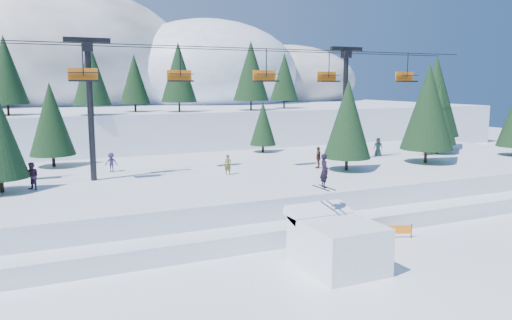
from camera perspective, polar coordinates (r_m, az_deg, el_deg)
name	(u,v)px	position (r m, az deg, el deg)	size (l,w,h in m)	color
ground	(331,279)	(25.63, 8.57, -13.28)	(160.00, 160.00, 0.00)	white
mid_shelf	(210,186)	(40.88, -5.31, -3.02)	(70.00, 22.00, 2.50)	white
berm	(262,226)	(32.05, 0.70, -7.59)	(70.00, 6.00, 1.10)	white
mountain_ridge	(76,83)	(93.52, -19.88, 8.29)	(119.00, 60.56, 26.46)	white
jump_kicker	(336,242)	(26.74, 9.17, -9.24)	(3.66, 4.99, 5.83)	white
chairlift	(229,86)	(40.69, -3.09, 8.40)	(46.00, 3.21, 10.28)	black
conifer_stand	(225,113)	(40.55, -3.56, 5.38)	(63.02, 16.12, 10.01)	black
distant_skiers	(215,161)	(40.40, -4.68, -0.09)	(32.11, 6.43, 1.87)	#223B37
banner_near	(390,230)	(32.43, 15.02, -7.72)	(2.68, 1.05, 0.90)	black
banner_far	(382,219)	(34.84, 14.18, -6.54)	(2.80, 0.64, 0.90)	black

